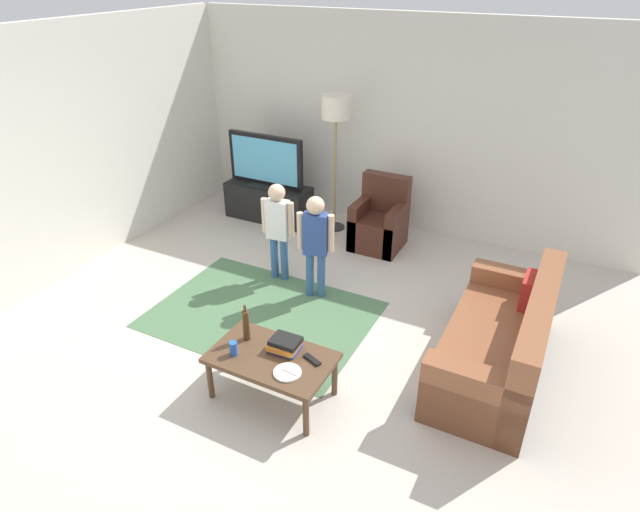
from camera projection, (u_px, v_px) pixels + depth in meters
ground at (292, 342)px, 5.15m from camera, size 7.80×7.80×0.00m
wall_back at (406, 127)px, 6.83m from camera, size 6.00×0.12×2.70m
wall_left at (43, 160)px, 5.69m from camera, size 0.12×6.00×2.70m
area_rug at (262, 314)px, 5.54m from camera, size 2.20×1.60×0.01m
tv_stand at (269, 202)px, 7.49m from camera, size 1.20×0.44×0.50m
tv at (266, 161)px, 7.18m from camera, size 1.10×0.28×0.71m
couch at (504, 346)px, 4.64m from camera, size 0.80×1.80×0.86m
armchair at (380, 224)px, 6.76m from camera, size 0.60×0.60×0.90m
floor_lamp at (336, 115)px, 6.59m from camera, size 0.36×0.36×1.78m
child_near_tv at (278, 224)px, 5.85m from camera, size 0.38×0.19×1.15m
child_center at (316, 238)px, 5.53m from camera, size 0.38×0.20×1.16m
coffee_table at (272, 361)px, 4.34m from camera, size 1.00×0.60×0.42m
book_stack at (284, 345)px, 4.36m from camera, size 0.27×0.22×0.11m
bottle at (246, 325)px, 4.45m from camera, size 0.06×0.06×0.34m
tv_remote at (312, 360)px, 4.26m from camera, size 0.18×0.11×0.02m
soda_can at (233, 348)px, 4.31m from camera, size 0.07×0.07×0.12m
plate at (287, 372)px, 4.13m from camera, size 0.22×0.22×0.02m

